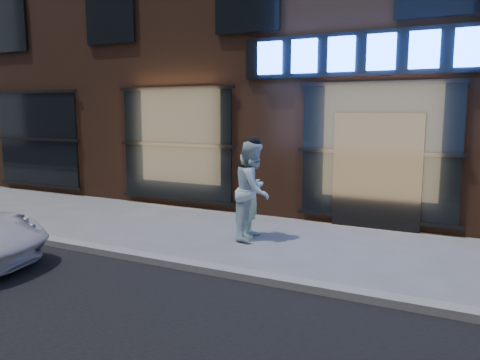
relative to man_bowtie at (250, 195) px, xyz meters
The scene contains 5 objects.
ground 3.13m from the man_bowtie, 46.70° to the right, with size 90.00×90.00×0.00m, color slate.
curb 3.11m from the man_bowtie, 46.70° to the right, with size 60.00×0.25×0.12m, color gray.
storefront_building 7.52m from the man_bowtie, 70.34° to the left, with size 30.20×8.28×10.30m.
man_bowtie is the anchor object (origin of this frame).
man_cap 0.21m from the man_bowtie, 46.51° to the right, with size 0.92×0.71×1.89m, color white.
Camera 1 is at (1.79, -5.90, 2.45)m, focal length 35.00 mm.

